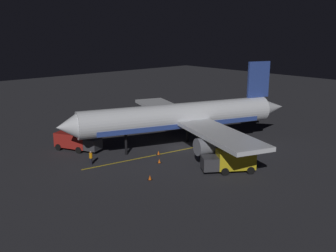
# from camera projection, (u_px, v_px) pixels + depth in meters

# --- Properties ---
(ground_plane) EXTENTS (180.00, 180.00, 0.20)m
(ground_plane) POSITION_uv_depth(u_px,v_px,m) (179.00, 148.00, 53.69)
(ground_plane) COLOR #29292E
(apron_guide_stripe) EXTENTS (3.71, 21.14, 0.01)m
(apron_guide_stripe) POSITION_uv_depth(u_px,v_px,m) (159.00, 154.00, 50.82)
(apron_guide_stripe) COLOR gold
(apron_guide_stripe) RESTS_ON ground_plane
(airliner) EXTENTS (31.96, 33.29, 11.62)m
(airliner) POSITION_uv_depth(u_px,v_px,m) (183.00, 117.00, 52.82)
(airliner) COLOR white
(airliner) RESTS_ON ground_plane
(baggage_truck) EXTENTS (6.84, 4.62, 2.39)m
(baggage_truck) POSITION_uv_depth(u_px,v_px,m) (76.00, 142.00, 52.27)
(baggage_truck) COLOR maroon
(baggage_truck) RESTS_ON ground_plane
(catering_truck) EXTENTS (5.15, 6.22, 2.62)m
(catering_truck) POSITION_uv_depth(u_px,v_px,m) (231.00, 161.00, 44.29)
(catering_truck) COLOR gold
(catering_truck) RESTS_ON ground_plane
(ground_crew_worker) EXTENTS (0.40, 0.40, 1.74)m
(ground_crew_worker) POSITION_uv_depth(u_px,v_px,m) (91.00, 158.00, 46.80)
(ground_crew_worker) COLOR black
(ground_crew_worker) RESTS_ON ground_plane
(traffic_cone_near_left) EXTENTS (0.50, 0.50, 0.55)m
(traffic_cone_near_left) POSITION_uv_depth(u_px,v_px,m) (159.00, 161.00, 47.51)
(traffic_cone_near_left) COLOR #EA590F
(traffic_cone_near_left) RESTS_ON ground_plane
(traffic_cone_near_right) EXTENTS (0.50, 0.50, 0.55)m
(traffic_cone_near_right) POSITION_uv_depth(u_px,v_px,m) (159.00, 153.00, 50.64)
(traffic_cone_near_right) COLOR #EA590F
(traffic_cone_near_right) RESTS_ON ground_plane
(traffic_cone_under_wing) EXTENTS (0.50, 0.50, 0.55)m
(traffic_cone_under_wing) POSITION_uv_depth(u_px,v_px,m) (150.00, 178.00, 42.17)
(traffic_cone_under_wing) COLOR #EA590F
(traffic_cone_under_wing) RESTS_ON ground_plane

